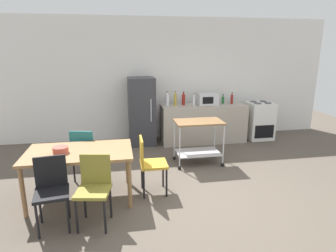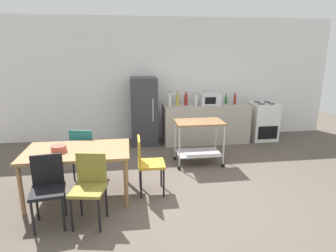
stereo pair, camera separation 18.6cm
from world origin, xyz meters
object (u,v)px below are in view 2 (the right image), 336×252
at_px(chair_mustard, 147,161).
at_px(bottle_wine, 178,100).
at_px(chair_black, 48,186).
at_px(fruit_bowl, 59,149).
at_px(bottle_hot_sauce, 235,100).
at_px(refrigerator, 144,111).
at_px(chair_olive, 90,184).
at_px(bottle_soda, 226,100).
at_px(stove_oven, 263,121).
at_px(kitchen_cart, 199,135).
at_px(microwave, 210,99).
at_px(chair_teal, 85,150).
at_px(bottle_olive_oil, 170,100).
at_px(dining_table, 78,155).
at_px(bottle_sparkling_water, 196,101).
at_px(bottle_soy_sauce, 186,100).

xyz_separation_m(chair_mustard, bottle_wine, (0.88, 2.38, 0.52)).
height_order(chair_black, fruit_bowl, chair_black).
height_order(chair_black, bottle_hot_sauce, bottle_hot_sauce).
bearing_deg(refrigerator, chair_black, -114.04).
relative_size(bottle_wine, fruit_bowl, 1.57).
height_order(chair_olive, fruit_bowl, chair_olive).
bearing_deg(bottle_soda, stove_oven, -4.62).
height_order(chair_black, kitchen_cart, chair_black).
xyz_separation_m(chair_mustard, bottle_hot_sauce, (2.25, 2.35, 0.50)).
bearing_deg(bottle_soda, chair_mustard, -130.03).
bearing_deg(microwave, bottle_hot_sauce, -1.34).
relative_size(chair_black, chair_teal, 1.00).
relative_size(chair_teal, bottle_olive_oil, 2.64).
bearing_deg(dining_table, chair_black, -112.47).
distance_m(chair_teal, bottle_hot_sauce, 3.70).
height_order(bottle_olive_oil, bottle_sparkling_water, bottle_olive_oil).
xyz_separation_m(bottle_soy_sauce, bottle_soda, (0.98, 0.05, -0.04)).
distance_m(microwave, fruit_bowl, 3.77).
xyz_separation_m(bottle_soy_sauce, microwave, (0.57, -0.04, -0.00)).
distance_m(dining_table, bottle_soda, 3.94).
bearing_deg(bottle_soy_sauce, chair_black, -127.71).
relative_size(kitchen_cart, bottle_olive_oil, 2.70).
height_order(chair_mustard, bottle_soy_sauce, bottle_soy_sauce).
height_order(bottle_olive_oil, bottle_hot_sauce, bottle_olive_oil).
distance_m(bottle_soda, fruit_bowl, 4.15).
relative_size(bottle_soda, fruit_bowl, 1.06).
bearing_deg(fruit_bowl, refrigerator, 61.50).
bearing_deg(chair_teal, stove_oven, -143.29).
xyz_separation_m(refrigerator, microwave, (1.54, -0.10, 0.25)).
height_order(chair_olive, bottle_olive_oil, bottle_olive_oil).
relative_size(stove_oven, kitchen_cart, 1.01).
bearing_deg(chair_teal, chair_olive, 113.90).
relative_size(chair_mustard, bottle_soy_sauce, 2.87).
relative_size(chair_mustard, fruit_bowl, 4.18).
xyz_separation_m(bottle_olive_oil, bottle_wine, (0.19, 0.03, -0.00)).
bearing_deg(microwave, chair_olive, -128.49).
xyz_separation_m(stove_oven, bottle_wine, (-2.13, -0.00, 0.59)).
bearing_deg(chair_olive, bottle_sparkling_water, 65.61).
distance_m(dining_table, bottle_olive_oil, 2.91).
height_order(bottle_sparkling_water, bottle_soda, bottle_sparkling_water).
distance_m(stove_oven, bottle_olive_oil, 2.39).
distance_m(kitchen_cart, bottle_sparkling_water, 1.34).
bearing_deg(chair_olive, bottle_hot_sauce, 55.59).
distance_m(bottle_soy_sauce, fruit_bowl, 3.39).
relative_size(bottle_olive_oil, bottle_soda, 1.49).
distance_m(dining_table, chair_olive, 0.73).
xyz_separation_m(bottle_wine, bottle_hot_sauce, (1.37, -0.03, -0.03)).
xyz_separation_m(microwave, bottle_hot_sauce, (0.60, -0.01, -0.02)).
xyz_separation_m(chair_teal, bottle_wine, (1.89, 1.72, 0.52)).
bearing_deg(bottle_olive_oil, chair_mustard, -106.30).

